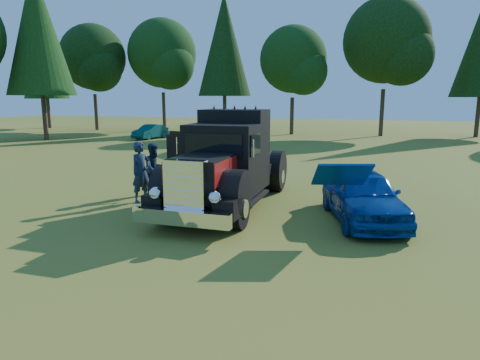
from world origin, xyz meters
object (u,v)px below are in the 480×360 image
object	(u,v)px
hotrod_coupe	(363,195)
spectator_far	(155,169)
spectator_near	(141,172)
distant_teal_car	(150,132)
diamond_t_truck	(226,167)

from	to	relation	value
hotrod_coupe	spectator_far	world-z (taller)	hotrod_coupe
spectator_near	spectator_far	world-z (taller)	spectator_near
spectator_far	distant_teal_car	xyz separation A→B (m)	(-10.55, 18.89, -0.32)
hotrod_coupe	spectator_near	distance (m)	6.96
distant_teal_car	spectator_near	bearing A→B (deg)	-53.93
diamond_t_truck	distant_teal_car	world-z (taller)	diamond_t_truck
spectator_far	distant_teal_car	world-z (taller)	spectator_far
distant_teal_car	spectator_far	bearing A→B (deg)	-52.77
hotrod_coupe	distant_teal_car	world-z (taller)	hotrod_coupe
diamond_t_truck	spectator_far	size ratio (longest dim) A/B	3.92
hotrod_coupe	distant_teal_car	xyz separation A→B (m)	(-17.60, 20.14, -0.13)
hotrod_coupe	distant_teal_car	bearing A→B (deg)	131.14
hotrod_coupe	distant_teal_car	size ratio (longest dim) A/B	1.26
spectator_near	spectator_far	size ratio (longest dim) A/B	1.09
diamond_t_truck	hotrod_coupe	size ratio (longest dim) A/B	1.57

